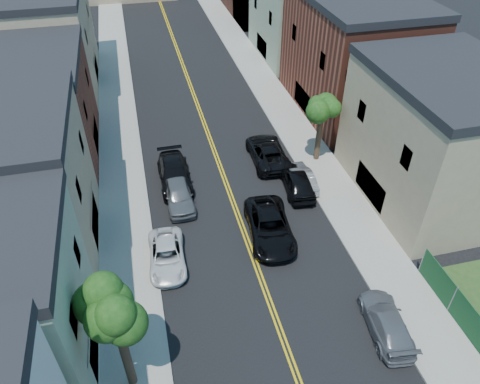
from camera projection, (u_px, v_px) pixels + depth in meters
sidewalk_left at (117, 123)px, 41.77m from camera, size 3.20×100.00×0.15m
sidewalk_right at (279, 104)px, 44.73m from camera, size 3.20×100.00×0.15m
curb_left at (136, 120)px, 42.10m from camera, size 0.30×100.00×0.15m
curb_right at (262, 106)px, 44.40m from camera, size 0.30×100.00×0.15m
bldg_left_tan_near at (6, 194)px, 26.48m from camera, size 9.00×10.00×9.00m
bldg_left_brick at (30, 113)px, 35.14m from camera, size 9.00×12.00×8.00m
bldg_left_tan_far at (44, 41)px, 45.30m from camera, size 9.00×16.00×9.50m
bldg_right_tan at (438, 141)px, 30.97m from camera, size 9.00×12.00×9.00m
bldg_right_brick at (352, 58)px, 41.28m from camera, size 9.00×14.00×10.00m
bldg_right_palegrn at (299, 18)px, 52.37m from camera, size 9.00×12.00×8.50m
tree_left_mid at (110, 297)px, 17.99m from camera, size 5.20×5.20×9.29m
tree_right_far at (324, 96)px, 33.60m from camera, size 4.40×4.40×8.03m
white_pickup at (167, 256)px, 27.82m from camera, size 2.46×4.87×1.32m
grey_car_left at (179, 194)px, 32.30m from camera, size 1.97×4.83×1.64m
black_car_left at (174, 174)px, 34.18m from camera, size 2.32×5.70×1.65m
grey_car_right at (386, 322)px, 24.00m from camera, size 2.51×4.95×1.38m
black_car_right at (297, 181)px, 33.52m from camera, size 2.42×5.06×1.67m
silver_car_right at (301, 177)px, 34.09m from camera, size 1.51×4.19×1.37m
dark_car_right_far at (268, 152)px, 36.60m from camera, size 2.86×5.96×1.64m
black_suv_lane at (270, 227)px, 29.61m from camera, size 3.32×6.21×1.66m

